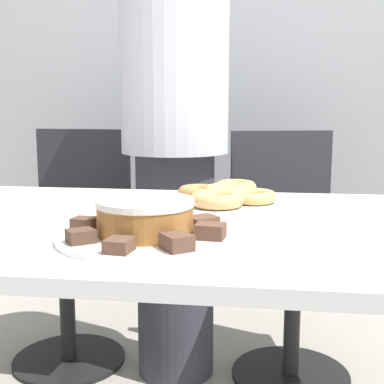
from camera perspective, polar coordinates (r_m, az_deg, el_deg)
wall_back at (r=2.64m, az=4.36°, el=15.66°), size 8.00×0.05×2.60m
table at (r=1.18m, az=-0.72°, el=-7.45°), size 1.76×0.81×0.76m
person_standing at (r=1.92m, az=-1.84°, el=5.52°), size 0.38×0.38×1.68m
office_chair_left at (r=2.18m, az=-12.72°, el=-6.14°), size 0.47×0.47×0.91m
office_chair_right at (r=2.05m, az=10.33°, el=-7.11°), size 0.53×0.53×0.91m
plate_cake at (r=1.01m, az=-4.98°, el=-4.77°), size 0.33×0.33×0.01m
plate_donuts at (r=1.35m, az=3.69°, el=-1.06°), size 0.34×0.34×0.01m
frosted_cake at (r=1.00m, az=-5.01°, el=-2.63°), size 0.18×0.18×0.07m
lamington_0 at (r=1.06m, az=1.13°, el=-3.15°), size 0.07×0.07×0.02m
lamington_1 at (r=1.12m, az=-2.79°, el=-2.41°), size 0.05×0.06×0.02m
lamington_2 at (r=1.11m, az=-7.69°, el=-2.59°), size 0.07×0.07×0.02m
lamington_3 at (r=1.05m, az=-11.39°, el=-3.35°), size 0.05×0.04×0.02m
lamington_4 at (r=0.96m, az=-11.78°, el=-4.63°), size 0.06×0.06×0.02m
lamington_5 at (r=0.89m, az=-7.76°, el=-5.64°), size 0.05×0.05×0.02m
lamington_6 at (r=0.89m, az=-1.63°, el=-5.34°), size 0.07×0.07×0.03m
lamington_7 at (r=0.97m, az=1.96°, el=-4.19°), size 0.06×0.05×0.03m
donut_0 at (r=1.35m, az=3.71°, el=-0.05°), size 0.12×0.12×0.04m
donut_1 at (r=1.26m, az=2.69°, el=-0.80°), size 0.13×0.13×0.03m
donut_2 at (r=1.32m, az=6.49°, el=-0.47°), size 0.12×0.12×0.03m
donut_3 at (r=1.44m, az=4.70°, el=0.51°), size 0.11×0.11×0.03m
donut_4 at (r=1.38m, az=0.78°, el=0.03°), size 0.11×0.11×0.03m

